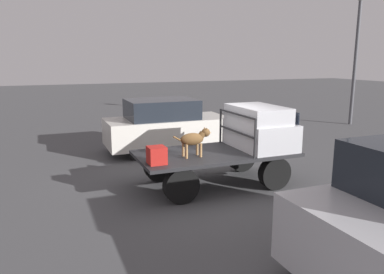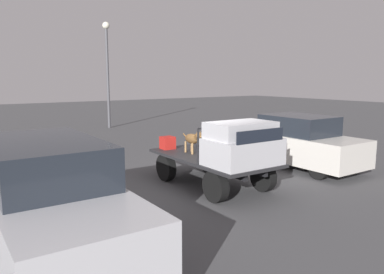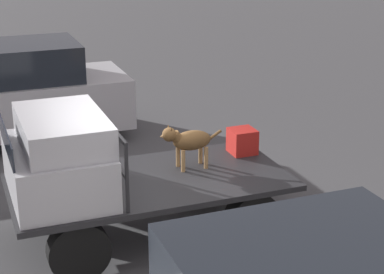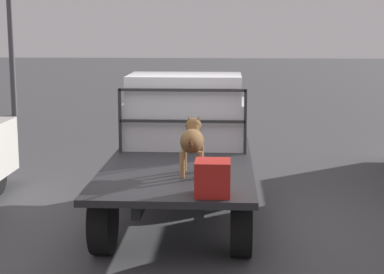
{
  "view_description": "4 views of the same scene",
  "coord_description": "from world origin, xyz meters",
  "px_view_note": "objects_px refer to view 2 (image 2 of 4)",
  "views": [
    {
      "loc": [
        -3.83,
        -7.98,
        3.06
      ],
      "look_at": [
        -0.7,
        -0.21,
        1.31
      ],
      "focal_mm": 35.0,
      "sensor_mm": 36.0,
      "label": 1
    },
    {
      "loc": [
        8.1,
        -6.18,
        2.98
      ],
      "look_at": [
        -0.7,
        -0.21,
        1.31
      ],
      "focal_mm": 35.0,
      "sensor_mm": 36.0,
      "label": 2
    },
    {
      "loc": [
        2.4,
        7.81,
        4.35
      ],
      "look_at": [
        -0.7,
        -0.21,
        1.31
      ],
      "focal_mm": 60.0,
      "sensor_mm": 36.0,
      "label": 3
    },
    {
      "loc": [
        -8.28,
        -0.63,
        2.67
      ],
      "look_at": [
        -0.7,
        -0.21,
        1.31
      ],
      "focal_mm": 60.0,
      "sensor_mm": 36.0,
      "label": 4
    }
  ],
  "objects_px": {
    "parked_sedan": "(301,142)",
    "cargo_crate": "(168,143)",
    "dog": "(193,139)",
    "parked_pickup_far": "(49,199)",
    "flatbed_truck": "(212,164)"
  },
  "relations": [
    {
      "from": "dog",
      "to": "cargo_crate",
      "type": "xyz_separation_m",
      "value": [
        -1.0,
        -0.27,
        -0.23
      ]
    },
    {
      "from": "cargo_crate",
      "to": "parked_sedan",
      "type": "relative_size",
      "value": 0.09
    },
    {
      "from": "parked_sedan",
      "to": "parked_pickup_far",
      "type": "distance_m",
      "value": 8.69
    },
    {
      "from": "cargo_crate",
      "to": "parked_pickup_far",
      "type": "distance_m",
      "value": 5.4
    },
    {
      "from": "dog",
      "to": "cargo_crate",
      "type": "relative_size",
      "value": 2.5
    },
    {
      "from": "dog",
      "to": "parked_pickup_far",
      "type": "relative_size",
      "value": 0.18
    },
    {
      "from": "parked_sedan",
      "to": "flatbed_truck",
      "type": "bearing_deg",
      "value": -88.21
    },
    {
      "from": "parked_sedan",
      "to": "cargo_crate",
      "type": "bearing_deg",
      "value": -109.26
    },
    {
      "from": "flatbed_truck",
      "to": "parked_pickup_far",
      "type": "distance_m",
      "value": 5.06
    },
    {
      "from": "parked_sedan",
      "to": "dog",
      "type": "bearing_deg",
      "value": -97.24
    },
    {
      "from": "parked_sedan",
      "to": "parked_pickup_far",
      "type": "height_order",
      "value": "parked_pickup_far"
    },
    {
      "from": "cargo_crate",
      "to": "parked_pickup_far",
      "type": "relative_size",
      "value": 0.07
    },
    {
      "from": "cargo_crate",
      "to": "dog",
      "type": "bearing_deg",
      "value": 15.3
    },
    {
      "from": "dog",
      "to": "parked_pickup_far",
      "type": "distance_m",
      "value": 5.11
    },
    {
      "from": "parked_pickup_far",
      "to": "dog",
      "type": "bearing_deg",
      "value": 120.99
    }
  ]
}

